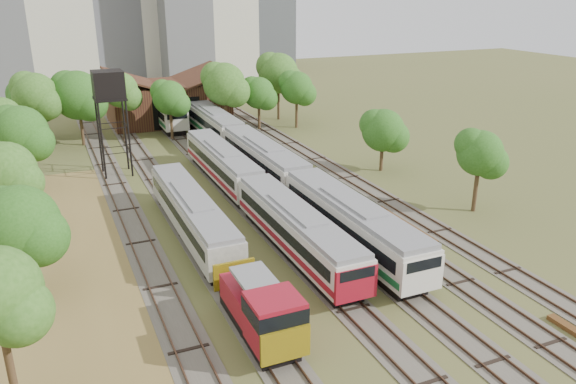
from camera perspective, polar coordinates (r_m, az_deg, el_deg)
name	(u,v)px	position (r m, az deg, el deg)	size (l,w,h in m)	color
ground	(413,330)	(33.15, 12.56, -13.51)	(240.00, 240.00, 0.00)	#475123
dry_grass_patch	(63,329)	(34.87, -21.91, -12.74)	(14.00, 60.00, 0.04)	brown
tracks	(249,192)	(52.84, -3.94, 0.03)	(24.60, 80.00, 0.19)	#4C473D
railcar_red_set	(254,192)	(47.52, -3.51, -0.01)	(2.78, 34.58, 3.44)	black
railcar_green_set	(264,161)	(55.80, -2.47, 3.22)	(2.99, 52.08, 3.69)	black
railcar_rear	(164,111)	(80.86, -12.46, 8.08)	(3.06, 16.08, 3.79)	black
shunter_locomotive	(263,312)	(30.83, -2.59, -12.08)	(2.68, 8.10, 3.51)	black
old_grey_coach	(192,214)	(43.53, -9.70, -2.21)	(2.68, 18.00, 3.30)	black
water_tower	(109,88)	(58.54, -17.77, 10.05)	(3.04, 3.04, 10.53)	black
rail_pile_far	(405,224)	(46.38, 11.81, -3.17)	(0.49, 7.87, 0.26)	brown
maintenance_shed	(168,101)	(82.85, -12.11, 9.03)	(16.45, 11.55, 7.58)	#351813
tree_band_left	(10,170)	(46.56, -26.42, 1.99)	(8.53, 67.42, 8.36)	#382616
tree_band_far	(172,88)	(73.91, -11.67, 10.33)	(37.36, 10.15, 9.52)	#382616
tree_band_right	(362,115)	(62.55, 7.53, 7.73)	(5.28, 38.31, 7.65)	#382616
tower_far_right	(263,6)	(141.50, -2.55, 18.33)	(12.00, 12.00, 28.00)	#42464A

